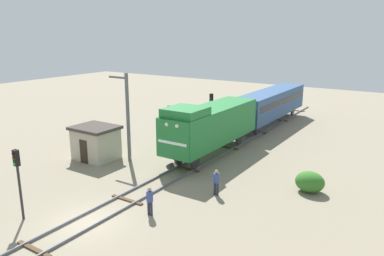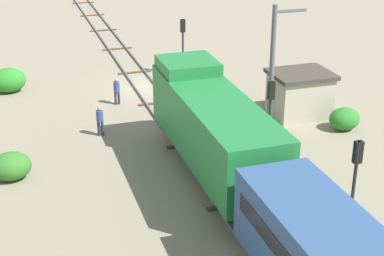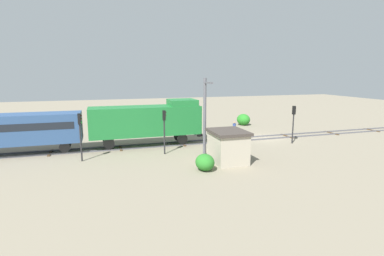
{
  "view_description": "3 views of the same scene",
  "coord_description": "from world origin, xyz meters",
  "px_view_note": "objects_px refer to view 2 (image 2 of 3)",
  "views": [
    {
      "loc": [
        14.99,
        -12.37,
        10.11
      ],
      "look_at": [
        -1.17,
        12.38,
        2.49
      ],
      "focal_mm": 35.0,
      "sensor_mm": 36.0,
      "label": 1
    },
    {
      "loc": [
        8.46,
        36.7,
        13.38
      ],
      "look_at": [
        -0.05,
        10.21,
        1.23
      ],
      "focal_mm": 55.0,
      "sensor_mm": 36.0,
      "label": 2
    },
    {
      "loc": [
        -30.09,
        17.86,
        7.49
      ],
      "look_at": [
        -0.63,
        8.83,
        1.79
      ],
      "focal_mm": 28.0,
      "sensor_mm": 36.0,
      "label": 3
    }
  ],
  "objects_px": {
    "traffic_signal_near": "(183,37)",
    "locomotive": "(212,123)",
    "traffic_signal_far": "(355,171)",
    "catenary_mast": "(273,65)",
    "worker_near_track": "(117,89)",
    "relay_hut": "(300,94)",
    "traffic_signal_mid": "(270,106)",
    "worker_by_signal": "(100,119)"
  },
  "relations": [
    {
      "from": "traffic_signal_near",
      "to": "locomotive",
      "type": "bearing_deg",
      "value": 78.0
    },
    {
      "from": "traffic_signal_far",
      "to": "catenary_mast",
      "type": "bearing_deg",
      "value": -97.85
    },
    {
      "from": "traffic_signal_far",
      "to": "worker_near_track",
      "type": "bearing_deg",
      "value": -70.65
    },
    {
      "from": "relay_hut",
      "to": "worker_near_track",
      "type": "bearing_deg",
      "value": -27.73
    },
    {
      "from": "traffic_signal_mid",
      "to": "worker_by_signal",
      "type": "height_order",
      "value": "traffic_signal_mid"
    },
    {
      "from": "traffic_signal_near",
      "to": "traffic_signal_far",
      "type": "height_order",
      "value": "traffic_signal_far"
    },
    {
      "from": "locomotive",
      "to": "traffic_signal_far",
      "type": "relative_size",
      "value": 2.81
    },
    {
      "from": "worker_by_signal",
      "to": "traffic_signal_far",
      "type": "bearing_deg",
      "value": 163.55
    },
    {
      "from": "locomotive",
      "to": "traffic_signal_near",
      "type": "xyz_separation_m",
      "value": [
        -3.2,
        -15.06,
        0.05
      ]
    },
    {
      "from": "traffic_signal_near",
      "to": "relay_hut",
      "type": "relative_size",
      "value": 1.16
    },
    {
      "from": "traffic_signal_near",
      "to": "worker_near_track",
      "type": "bearing_deg",
      "value": 37.13
    },
    {
      "from": "traffic_signal_near",
      "to": "traffic_signal_mid",
      "type": "xyz_separation_m",
      "value": [
        -0.2,
        14.04,
        0.04
      ]
    },
    {
      "from": "traffic_signal_far",
      "to": "relay_hut",
      "type": "distance_m",
      "value": 12.59
    },
    {
      "from": "traffic_signal_far",
      "to": "catenary_mast",
      "type": "distance_m",
      "value": 10.8
    },
    {
      "from": "traffic_signal_near",
      "to": "catenary_mast",
      "type": "relative_size",
      "value": 0.57
    },
    {
      "from": "locomotive",
      "to": "worker_by_signal",
      "type": "xyz_separation_m",
      "value": [
        4.2,
        -6.4,
        -1.78
      ]
    },
    {
      "from": "traffic_signal_mid",
      "to": "catenary_mast",
      "type": "height_order",
      "value": "catenary_mast"
    },
    {
      "from": "worker_near_track",
      "to": "worker_by_signal",
      "type": "relative_size",
      "value": 1.0
    },
    {
      "from": "traffic_signal_mid",
      "to": "traffic_signal_near",
      "type": "bearing_deg",
      "value": -89.18
    },
    {
      "from": "locomotive",
      "to": "traffic_signal_mid",
      "type": "bearing_deg",
      "value": -163.25
    },
    {
      "from": "worker_near_track",
      "to": "catenary_mast",
      "type": "bearing_deg",
      "value": -13.01
    },
    {
      "from": "locomotive",
      "to": "traffic_signal_far",
      "type": "bearing_deg",
      "value": 119.88
    },
    {
      "from": "traffic_signal_near",
      "to": "relay_hut",
      "type": "bearing_deg",
      "value": 114.48
    },
    {
      "from": "worker_by_signal",
      "to": "traffic_signal_near",
      "type": "bearing_deg",
      "value": -88.59
    },
    {
      "from": "traffic_signal_far",
      "to": "locomotive",
      "type": "bearing_deg",
      "value": -60.12
    },
    {
      "from": "traffic_signal_far",
      "to": "worker_by_signal",
      "type": "xyz_separation_m",
      "value": [
        7.8,
        -12.67,
        -1.88
      ]
    },
    {
      "from": "worker_by_signal",
      "to": "relay_hut",
      "type": "distance_m",
      "value": 11.73
    },
    {
      "from": "traffic_signal_near",
      "to": "traffic_signal_mid",
      "type": "height_order",
      "value": "traffic_signal_mid"
    },
    {
      "from": "traffic_signal_far",
      "to": "worker_near_track",
      "type": "height_order",
      "value": "traffic_signal_far"
    },
    {
      "from": "traffic_signal_mid",
      "to": "worker_near_track",
      "type": "height_order",
      "value": "traffic_signal_mid"
    },
    {
      "from": "traffic_signal_mid",
      "to": "locomotive",
      "type": "bearing_deg",
      "value": 16.75
    },
    {
      "from": "locomotive",
      "to": "traffic_signal_near",
      "type": "height_order",
      "value": "locomotive"
    },
    {
      "from": "traffic_signal_near",
      "to": "relay_hut",
      "type": "xyz_separation_m",
      "value": [
        -4.3,
        9.44,
        -1.43
      ]
    },
    {
      "from": "traffic_signal_mid",
      "to": "worker_near_track",
      "type": "distance_m",
      "value": 11.54
    },
    {
      "from": "locomotive",
      "to": "relay_hut",
      "type": "xyz_separation_m",
      "value": [
        -7.5,
        -5.62,
        -1.38
      ]
    },
    {
      "from": "traffic_signal_near",
      "to": "worker_by_signal",
      "type": "distance_m",
      "value": 11.53
    },
    {
      "from": "traffic_signal_near",
      "to": "traffic_signal_mid",
      "type": "bearing_deg",
      "value": 90.82
    },
    {
      "from": "traffic_signal_mid",
      "to": "worker_by_signal",
      "type": "relative_size",
      "value": 2.41
    },
    {
      "from": "worker_near_track",
      "to": "worker_by_signal",
      "type": "distance_m",
      "value": 4.77
    },
    {
      "from": "traffic_signal_far",
      "to": "worker_by_signal",
      "type": "height_order",
      "value": "traffic_signal_far"
    },
    {
      "from": "locomotive",
      "to": "catenary_mast",
      "type": "xyz_separation_m",
      "value": [
        -5.07,
        -4.39,
        1.0
      ]
    },
    {
      "from": "traffic_signal_near",
      "to": "traffic_signal_mid",
      "type": "distance_m",
      "value": 14.04
    }
  ]
}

